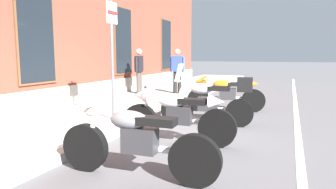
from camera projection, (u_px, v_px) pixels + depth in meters
ground_plane at (141, 127)px, 6.55m from camera, size 140.00×140.00×0.00m
sidewalk at (86, 118)px, 7.09m from camera, size 31.07×2.92×0.15m
lane_stripe at (299, 143)px, 5.35m from camera, size 31.07×0.12×0.01m
motorcycle_grey_naked at (135, 142)px, 3.78m from camera, size 0.62×2.18×0.95m
motorcycle_white_sport at (173, 112)px, 5.32m from camera, size 0.62×2.12×1.01m
motorcycle_silver_touring at (211, 100)px, 6.64m from camera, size 0.70×2.08×1.38m
motorcycle_orange_sport at (223, 92)px, 8.30m from camera, size 0.80×2.11×1.01m
pedestrian_dark_jacket at (139, 69)px, 10.91m from camera, size 0.59×0.24×1.65m
pedestrian_blue_top at (177, 69)px, 11.03m from camera, size 0.22×0.59×1.65m
parking_sign at (112, 45)px, 6.34m from camera, size 0.36×0.07×2.55m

